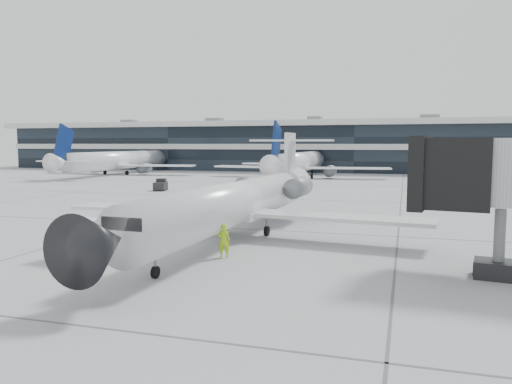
% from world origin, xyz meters
% --- Properties ---
extents(ground, '(220.00, 220.00, 0.00)m').
position_xyz_m(ground, '(0.00, 0.00, 0.00)').
color(ground, gray).
rests_on(ground, ground).
extents(terminal, '(170.00, 22.00, 10.00)m').
position_xyz_m(terminal, '(0.00, 82.00, 5.00)').
color(terminal, black).
rests_on(terminal, ground).
extents(bg_jet_left, '(32.00, 40.00, 9.60)m').
position_xyz_m(bg_jet_left, '(-45.00, 55.00, 0.00)').
color(bg_jet_left, white).
rests_on(bg_jet_left, ground).
extents(bg_jet_center, '(32.00, 40.00, 9.60)m').
position_xyz_m(bg_jet_center, '(-8.00, 55.00, 0.00)').
color(bg_jet_center, white).
rests_on(bg_jet_center, ground).
extents(regional_jet, '(24.71, 30.82, 7.12)m').
position_xyz_m(regional_jet, '(-0.04, -3.25, 2.43)').
color(regional_jet, silver).
rests_on(regional_jet, ground).
extents(ramp_worker, '(0.78, 0.62, 1.86)m').
position_xyz_m(ramp_worker, '(1.02, -9.00, 0.93)').
color(ramp_worker, '#B0E418').
rests_on(ramp_worker, ground).
extents(cargo_uld, '(2.88, 2.34, 2.10)m').
position_xyz_m(cargo_uld, '(-6.22, -11.48, 1.06)').
color(cargo_uld, black).
rests_on(cargo_uld, ground).
extents(traffic_cone, '(0.48, 0.48, 0.57)m').
position_xyz_m(traffic_cone, '(-8.49, 10.78, 0.27)').
color(traffic_cone, orange).
rests_on(traffic_cone, ground).
extents(far_tug, '(1.98, 2.73, 1.56)m').
position_xyz_m(far_tug, '(-20.56, 25.10, 0.70)').
color(far_tug, black).
rests_on(far_tug, ground).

